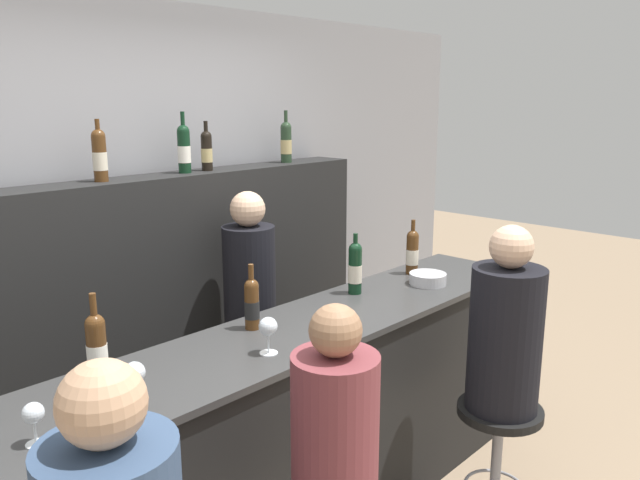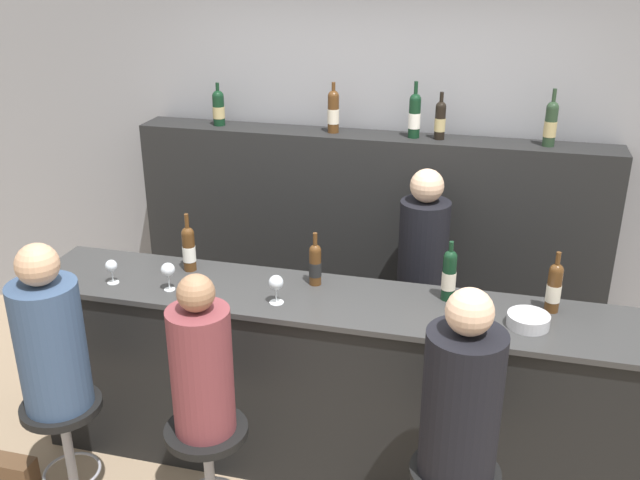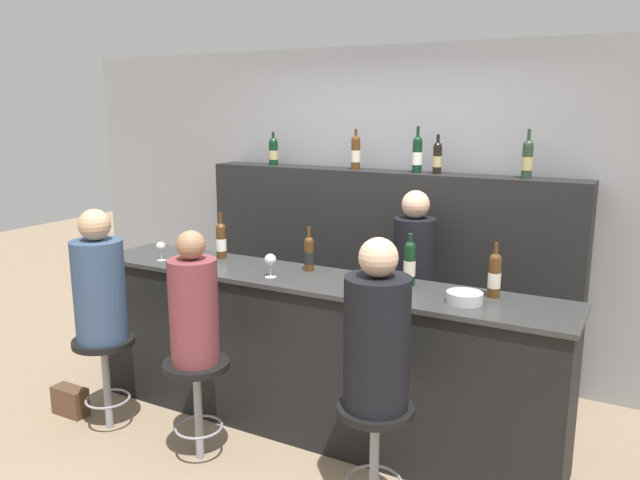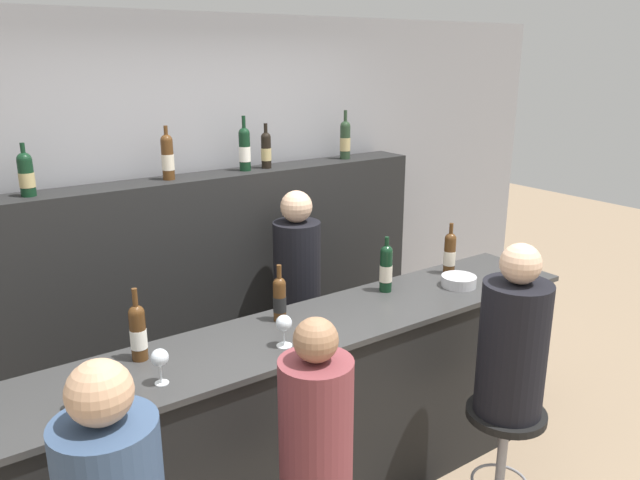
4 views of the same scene
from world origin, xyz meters
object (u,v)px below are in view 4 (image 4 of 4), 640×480
Objects in this scene: wine_bottle_backbar_4 at (345,139)px; wine_bottle_backbar_2 at (245,149)px; wine_bottle_backbar_3 at (266,150)px; guest_seated_middle at (316,427)px; wine_bottle_counter_0 at (138,332)px; wine_glass_0 at (76,387)px; wine_glass_1 at (160,359)px; wine_bottle_backbar_0 at (26,174)px; wine_bottle_counter_3 at (450,253)px; guest_seated_right at (513,341)px; bartender at (298,316)px; wine_bottle_counter_2 at (386,268)px; metal_bowl at (459,281)px; bar_stool_right at (504,433)px; wine_bottle_counter_1 at (280,298)px; wine_bottle_backbar_1 at (168,157)px; wine_glass_2 at (284,324)px.

wine_bottle_backbar_2 is at bearing -180.00° from wine_bottle_backbar_4.
wine_bottle_backbar_3 is 2.13m from guest_seated_middle.
wine_glass_0 is (-0.34, -0.26, -0.04)m from wine_bottle_counter_0.
wine_bottle_backbar_4 is (1.90, 1.00, 0.59)m from wine_bottle_counter_0.
wine_bottle_backbar_4 is at bearing 33.49° from wine_glass_1.
wine_bottle_backbar_0 is at bearing 100.80° from wine_bottle_counter_0.
wine_bottle_counter_0 is 1.05× the size of wine_bottle_counter_3.
wine_bottle_backbar_3 reaches higher than wine_glass_1.
guest_seated_right is 0.56× the size of bartender.
bartender reaches higher than wine_glass_0.
wine_bottle_counter_2 reaches higher than wine_bottle_counter_3.
bartender is at bearing 126.47° from metal_bowl.
wine_bottle_backbar_0 is 0.44× the size of bar_stool_right.
guest_seated_middle is at bearing -142.60° from wine_bottle_counter_2.
wine_bottle_counter_2 is 1.32m from guest_seated_middle.
wine_bottle_counter_1 is 1.91× the size of wine_glass_1.
wine_bottle_backbar_1 is at bearing 130.31° from wine_bottle_counter_2.
wine_bottle_counter_2 is 1.58× the size of metal_bowl.
guest_seated_right is (-0.27, -0.60, -0.07)m from metal_bowl.
wine_bottle_backbar_3 is at bearing 38.38° from wine_glass_0.
wine_bottle_counter_3 reaches higher than bar_stool_right.
wine_glass_1 is at bearing 127.07° from guest_seated_middle.
wine_bottle_backbar_4 reaches higher than wine_bottle_counter_2.
wine_bottle_backbar_2 reaches higher than guest_seated_middle.
wine_bottle_counter_3 is at bearing -0.00° from wine_bottle_counter_1.
wine_glass_0 is (-1.06, -0.26, -0.02)m from wine_bottle_counter_1.
wine_glass_1 is 0.59m from wine_glass_2.
wine_bottle_backbar_3 is at bearing 0.00° from wine_bottle_backbar_1.
wine_bottle_backbar_3 is 1.96m from guest_seated_right.
wine_glass_0 is at bearing -178.11° from metal_bowl.
wine_bottle_counter_0 is 1.65× the size of metal_bowl.
wine_bottle_counter_2 reaches higher than wine_glass_1.
wine_bottle_counter_2 is 1.99m from wine_bottle_backbar_0.
guest_seated_middle is at bearing -129.97° from wine_bottle_backbar_4.
metal_bowl is 1.07m from bartender.
wine_bottle_counter_2 is 0.37× the size of guest_seated_right.
guest_seated_middle is (-0.70, -1.79, -0.79)m from wine_bottle_backbar_2.
wine_bottle_counter_3 is at bearing -36.29° from wine_bottle_backbar_1.
bartender is (1.43, -0.38, -1.03)m from wine_bottle_backbar_0.
wine_glass_2 is at bearing -89.72° from wine_bottle_backbar_1.
bar_stool_right is at bearing -26.81° from wine_bottle_counter_0.
metal_bowl is (-0.07, -1.19, -0.69)m from wine_bottle_backbar_4.
guest_seated_middle is at bearing -120.71° from bartender.
wine_bottle_backbar_3 is 0.46× the size of bar_stool_right.
wine_bottle_counter_2 is 1.01× the size of wine_bottle_backbar_1.
wine_bottle_counter_1 is at bearing 180.00° from wine_bottle_counter_3.
wine_bottle_backbar_1 is 0.51m from wine_bottle_backbar_2.
bartender is (-0.02, -0.38, -1.03)m from wine_bottle_backbar_3.
wine_bottle_counter_1 is 1.27m from wine_bottle_backbar_3.
guest_seated_right is (0.47, -1.79, -0.76)m from wine_bottle_backbar_2.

